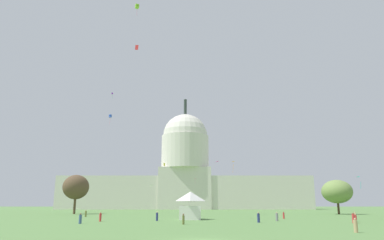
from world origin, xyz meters
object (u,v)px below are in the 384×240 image
(person_red_near_tent, at_px, (283,215))
(person_red_front_right, at_px, (100,217))
(person_olive_lawn_far_right, at_px, (183,219))
(kite_yellow_low, at_px, (164,164))
(tree_east_mid, at_px, (336,192))
(kite_lime_high, at_px, (136,6))
(person_red_edge_west, at_px, (353,218))
(kite_blue_high, at_px, (110,116))
(kite_magenta_low, at_px, (214,164))
(kite_violet_high, at_px, (112,93))
(kite_turquoise_low, at_px, (360,178))
(tree_west_mid, at_px, (75,187))
(kite_white_low, at_px, (150,186))
(person_navy_edge_east, at_px, (258,218))
(person_grey_back_left, at_px, (276,217))
(person_olive_front_left, at_px, (85,214))
(person_denim_mid_left, at_px, (80,219))
(person_navy_back_center, at_px, (156,216))
(kite_orange_low, at_px, (232,163))
(person_tan_deep_crowd, at_px, (354,217))
(kite_red_high, at_px, (136,47))
(kite_pink_low, at_px, (194,179))
(capitol_building, at_px, (184,175))
(event_tent, at_px, (190,205))
(person_red_lawn_far_left, at_px, (355,219))
(person_tan_back_right, at_px, (355,226))

(person_red_near_tent, xyz_separation_m, person_red_front_right, (-35.61, -12.24, 0.06))
(person_olive_lawn_far_right, relative_size, kite_yellow_low, 1.46)
(tree_east_mid, bearing_deg, kite_lime_high, -165.75)
(person_red_edge_west, bearing_deg, kite_lime_high, -107.81)
(person_olive_lawn_far_right, distance_m, kite_blue_high, 86.64)
(kite_magenta_low, relative_size, kite_violet_high, 0.45)
(kite_violet_high, bearing_deg, kite_turquoise_low, -48.17)
(tree_west_mid, distance_m, person_red_near_tent, 66.49)
(kite_violet_high, bearing_deg, tree_west_mid, -91.44)
(person_olive_lawn_far_right, bearing_deg, kite_white_low, 175.38)
(person_navy_edge_east, bearing_deg, person_grey_back_left, 133.38)
(person_olive_front_left, bearing_deg, person_red_front_right, 38.82)
(person_denim_mid_left, bearing_deg, person_olive_front_left, -41.86)
(tree_east_mid, height_order, kite_turquoise_low, tree_east_mid)
(person_navy_back_center, relative_size, kite_turquoise_low, 0.61)
(person_navy_edge_east, bearing_deg, kite_orange_low, 168.68)
(person_tan_deep_crowd, relative_size, kite_red_high, 1.13)
(tree_east_mid, distance_m, kite_red_high, 72.92)
(kite_pink_low, bearing_deg, kite_red_high, -36.40)
(kite_lime_high, height_order, kite_magenta_low, kite_lime_high)
(person_red_edge_west, xyz_separation_m, person_olive_front_left, (-51.73, 29.64, -0.04))
(person_red_edge_west, height_order, person_navy_back_center, person_red_edge_west)
(person_denim_mid_left, distance_m, person_red_near_tent, 41.80)
(tree_west_mid, relative_size, kite_yellow_low, 10.98)
(person_navy_edge_east, bearing_deg, kite_blue_high, -157.34)
(capitol_building, bearing_deg, person_navy_back_center, -90.92)
(kite_yellow_low, bearing_deg, person_red_front_right, 62.67)
(tree_west_mid, distance_m, person_olive_lawn_far_right, 67.52)
(capitol_building, xyz_separation_m, event_tent, (3.82, -139.06, -16.68))
(person_olive_front_left, xyz_separation_m, kite_yellow_low, (16.79, 25.61, 14.61))
(person_grey_back_left, xyz_separation_m, person_tan_deep_crowd, (13.34, -2.21, 0.05))
(person_grey_back_left, bearing_deg, person_olive_front_left, 30.97)
(kite_turquoise_low, bearing_deg, person_red_lawn_far_left, 154.02)
(person_tan_deep_crowd, distance_m, kite_violet_high, 130.31)
(tree_east_mid, xyz_separation_m, person_olive_lawn_far_right, (-45.34, -54.42, -5.94))
(event_tent, height_order, person_tan_back_right, event_tent)
(event_tent, height_order, kite_magenta_low, kite_magenta_low)
(person_tan_deep_crowd, distance_m, kite_blue_high, 94.43)
(person_red_lawn_far_left, height_order, person_red_near_tent, same)
(person_red_lawn_far_left, bearing_deg, person_denim_mid_left, 26.91)
(person_grey_back_left, height_order, kite_magenta_low, kite_magenta_low)
(tree_west_mid, relative_size, kite_pink_low, 5.15)
(person_red_front_right, height_order, kite_red_high, kite_red_high)
(person_red_edge_west, bearing_deg, person_olive_front_left, -97.41)
(event_tent, distance_m, person_denim_mid_left, 23.38)
(kite_lime_high, bearing_deg, person_red_edge_west, 111.94)
(person_olive_front_left, xyz_separation_m, person_red_front_right, (9.40, -23.61, 0.01))
(person_olive_front_left, relative_size, kite_white_low, 1.00)
(tree_west_mid, distance_m, kite_magenta_low, 55.51)
(kite_white_low, distance_m, kite_violet_high, 49.42)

